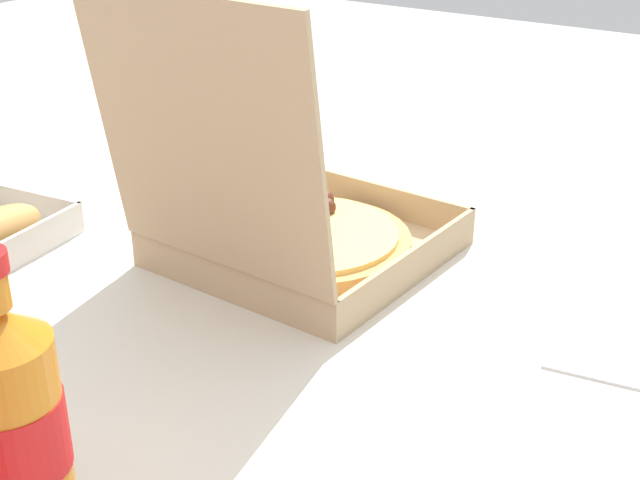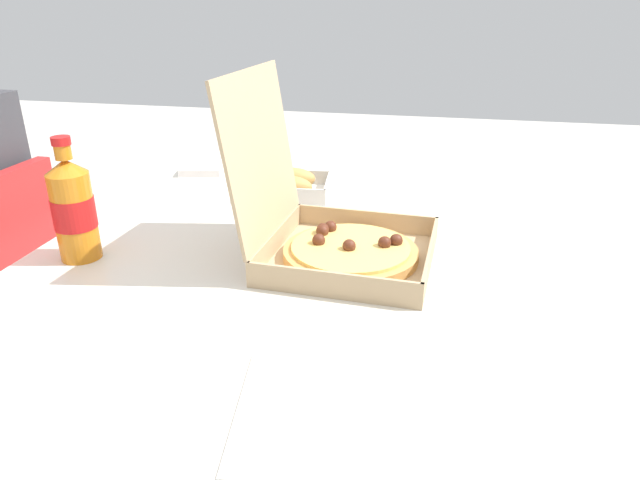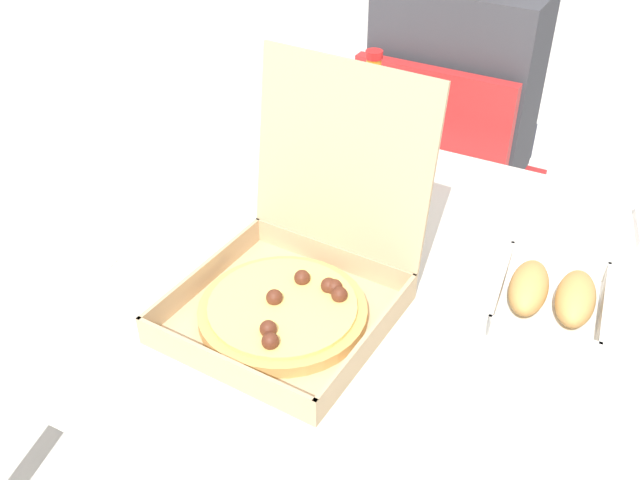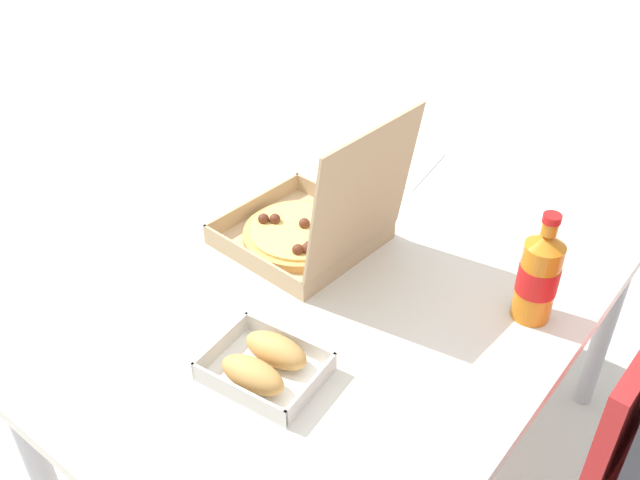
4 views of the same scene
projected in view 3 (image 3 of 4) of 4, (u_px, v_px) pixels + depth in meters
name	position (u px, v px, depth m)	size (l,w,h in m)	color
dining_table	(313.00, 291.00, 1.20)	(1.38, 0.88, 0.71)	silver
chair	(440.00, 187.00, 1.78)	(0.41, 0.41, 0.83)	red
diner_person	(458.00, 101.00, 1.70)	(0.36, 0.41, 1.15)	#333847
pizza_box_open	(294.00, 283.00, 1.03)	(0.31, 0.35, 0.33)	tan
bread_side_box	(551.00, 296.00, 1.04)	(0.17, 0.20, 0.06)	white
cola_bottle	(371.00, 117.00, 1.36)	(0.07, 0.07, 0.22)	orange
paper_menu	(66.00, 244.00, 1.18)	(0.21, 0.15, 0.00)	white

